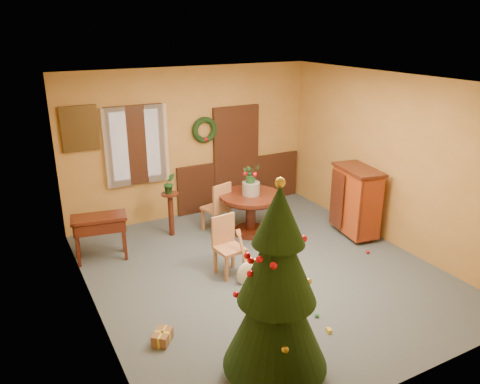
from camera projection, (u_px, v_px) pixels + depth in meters
room_envelope at (203, 159)px, 9.22m from camera, size 5.50×5.50×5.50m
dining_table at (251, 206)px, 8.40m from camera, size 1.11×1.11×0.76m
urn at (251, 188)px, 8.28m from camera, size 0.31×0.31×0.23m
centerpiece_plant at (251, 173)px, 8.18m from camera, size 0.32×0.27×0.35m
chair_near at (227, 243)px, 7.10m from camera, size 0.44×0.44×0.92m
chair_far at (218, 206)px, 8.49m from camera, size 0.51×0.51×0.96m
guitar at (247, 260)px, 6.83m from camera, size 0.43×0.56×0.75m
plant_stand at (171, 209)px, 8.37m from camera, size 0.31×0.31×0.81m
stand_plant at (169, 183)px, 8.20m from camera, size 0.22×0.18×0.38m
christmas_tree at (277, 291)px, 4.72m from camera, size 1.11×1.11×2.30m
writing_desk at (100, 227)px, 7.47m from camera, size 0.91×0.56×0.76m
sideboard at (356, 200)px, 8.32m from camera, size 0.67×1.06×1.27m
gift_b at (267, 352)px, 5.31m from camera, size 0.33×0.33×0.24m
gift_c at (163, 337)px, 5.64m from camera, size 0.32×0.33×0.15m
gift_d at (303, 371)px, 5.11m from camera, size 0.32×0.20×0.11m
toy_a at (294, 295)px, 6.59m from camera, size 0.09×0.07×0.05m
toy_b at (317, 315)px, 6.13m from camera, size 0.06×0.06×0.06m
toy_c at (329, 330)px, 5.83m from camera, size 0.07×0.09×0.05m
toy_d at (368, 252)px, 7.83m from camera, size 0.06×0.06×0.06m
toy_e at (289, 285)px, 6.85m from camera, size 0.09×0.06×0.05m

